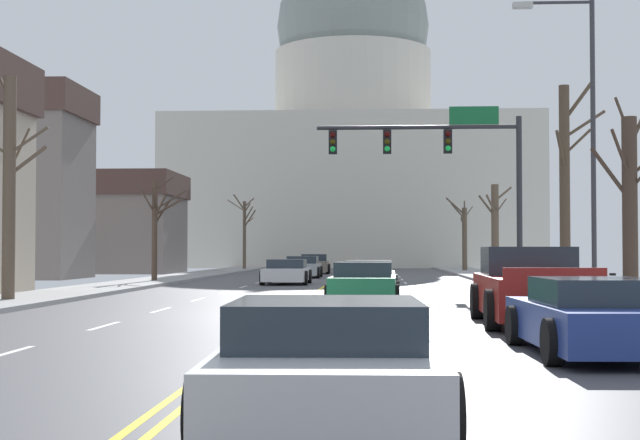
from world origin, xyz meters
name	(u,v)px	position (x,y,z in m)	size (l,w,h in m)	color
ground	(289,315)	(0.00, 0.00, 0.02)	(20.00, 180.00, 0.20)	#47474C
signal_gantry	(446,157)	(4.81, 14.34, 5.17)	(7.91, 0.41, 6.97)	#28282D
street_lamp_right	(583,122)	(7.92, 4.66, 5.19)	(2.30, 0.24, 8.60)	#333338
capitol_building	(353,150)	(0.00, 70.40, 11.41)	(33.69, 24.00, 33.45)	beige
sedan_near_00	(368,278)	(1.82, 10.89, 0.57)	(2.13, 4.45, 1.19)	black
sedan_near_01	(364,284)	(1.72, 4.56, 0.58)	(2.11, 4.53, 1.21)	#1E7247
pickup_truck_near_02	(532,289)	(5.29, -2.41, 0.73)	(2.36, 5.47, 1.62)	maroon
sedan_near_03	(591,318)	(5.21, -8.19, 0.55)	(2.07, 4.59, 1.14)	navy
sedan_near_04	(327,365)	(1.58, -14.04, 0.53)	(2.14, 4.42, 1.11)	silver
sedan_oncoming_00	(287,272)	(-1.97, 20.75, 0.54)	(2.11, 4.29, 1.13)	silver
sedan_oncoming_01	(303,267)	(-2.03, 31.32, 0.58)	(2.11, 4.61, 1.21)	#9EA3A8
sedan_oncoming_02	(314,265)	(-1.93, 40.43, 0.60)	(2.17, 4.46, 1.28)	#6B6056
flank_building_01	(108,222)	(-16.13, 41.51, 3.44)	(9.81, 8.18, 6.79)	slate
bare_tree_00	(630,203)	(8.58, 2.29, 2.76)	(2.40, 1.98, 5.45)	#423328
bare_tree_01	(245,230)	(-7.81, 49.50, 3.11)	(2.29, 2.18, 5.71)	brown
bare_tree_02	(464,235)	(8.37, 44.77, 2.58)	(1.94, 1.90, 5.14)	brown
bare_tree_03	(10,185)	(-8.50, 4.37, 3.44)	(2.08, 1.54, 6.66)	brown
bare_tree_04	(495,228)	(8.39, 27.97, 2.69)	(1.87, 1.78, 4.88)	brown
bare_tree_05	(156,224)	(-8.11, 21.16, 2.76)	(2.24, 2.09, 4.90)	#423328
bare_tree_06	(566,185)	(7.88, 6.95, 3.55)	(1.92, 1.94, 6.69)	#4C3D2D
bicycle_parked	(611,291)	(8.10, 2.44, 0.49)	(0.12, 1.77, 0.85)	black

